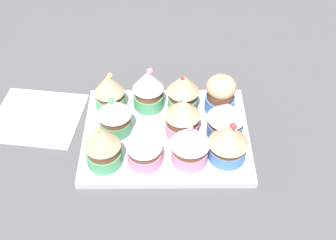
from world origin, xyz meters
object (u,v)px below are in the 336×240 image
cupcake_4 (228,119)px  cupcake_3 (111,91)px  napkin (39,117)px  cupcake_2 (150,89)px  cupcake_7 (230,142)px  cupcake_9 (146,148)px  cupcake_6 (116,115)px  baking_tray (168,135)px  cupcake_8 (192,144)px  cupcake_5 (184,117)px  cupcake_1 (185,92)px  cupcake_0 (222,94)px  cupcake_10 (105,146)px

cupcake_4 → cupcake_3: bearing=-19.7°
napkin → cupcake_3: bearing=-173.0°
cupcake_2 → cupcake_7: (-13.05, 12.48, -0.42)cm
cupcake_2 → cupcake_9: size_ratio=1.25×
napkin → cupcake_6: bearing=163.5°
baking_tray → cupcake_8: bearing=121.4°
cupcake_5 → cupcake_3: bearing=-27.5°
cupcake_1 → cupcake_3: size_ratio=1.07×
cupcake_0 → cupcake_5: size_ratio=0.98×
cupcake_0 → napkin: bearing=1.5°
cupcake_3 → cupcake_7: 23.42cm
cupcake_4 → cupcake_9: size_ratio=1.09×
cupcake_8 → napkin: cupcake_8 is taller
cupcake_3 → cupcake_9: (-6.63, 13.14, -0.40)cm
baking_tray → cupcake_4: size_ratio=3.99×
cupcake_0 → cupcake_3: same height
baking_tray → cupcake_0: 12.09cm
cupcake_3 → cupcake_4: bearing=160.3°
napkin → cupcake_1: bearing=-178.1°
cupcake_0 → cupcake_5: (6.96, 5.91, 0.19)cm
cupcake_5 → cupcake_7: cupcake_5 is taller
cupcake_8 → cupcake_5: bearing=-80.3°
cupcake_7 → cupcake_2: bearing=-43.7°
cupcake_0 → cupcake_4: bearing=92.4°
baking_tray → cupcake_10: 12.77cm
cupcake_2 → cupcake_6: size_ratio=1.13×
cupcake_4 → napkin: (33.45, -5.52, -4.59)cm
cupcake_3 → cupcake_7: (-19.97, 12.23, -0.13)cm
cupcake_0 → cupcake_3: bearing=-2.2°
cupcake_0 → cupcake_7: size_ratio=1.05×
cupcake_3 → cupcake_6: 6.19cm
cupcake_4 → cupcake_6: cupcake_6 is taller
cupcake_10 → cupcake_2: bearing=-116.9°
cupcake_6 → cupcake_10: size_ratio=0.91×
baking_tray → cupcake_9: (3.44, 6.52, 3.89)cm
cupcake_2 → cupcake_9: bearing=88.8°
cupcake_1 → cupcake_5: size_ratio=1.06×
baking_tray → cupcake_7: bearing=150.5°
cupcake_4 → cupcake_7: size_ratio=0.99×
cupcake_8 → cupcake_6: bearing=-28.5°
baking_tray → cupcake_5: cupcake_5 is taller
cupcake_5 → cupcake_10: bearing=27.2°
cupcake_9 → cupcake_10: size_ratio=0.82×
cupcake_6 → cupcake_10: bearing=79.9°
cupcake_2 → cupcake_10: size_ratio=1.03×
cupcake_1 → cupcake_8: (-0.76, 12.04, -0.23)cm
cupcake_9 → cupcake_10: (6.53, 0.05, 0.63)cm
cupcake_3 → cupcake_10: bearing=90.4°
cupcake_4 → cupcake_9: (13.39, 5.98, -0.40)cm
cupcake_0 → cupcake_6: bearing=16.0°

